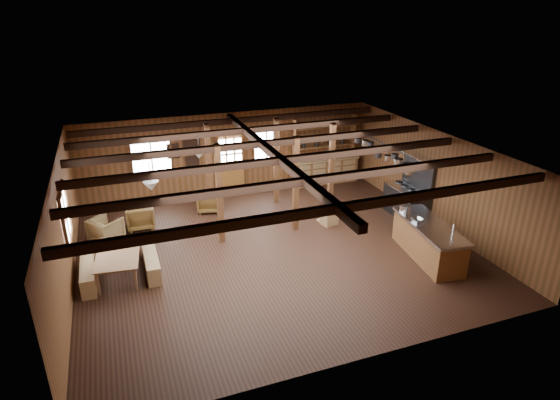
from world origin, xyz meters
The scene contains 22 objects.
room centered at (0.00, 0.00, 1.40)m, with size 10.04×9.04×2.84m.
ceiling_joists centered at (0.00, 0.18, 2.68)m, with size 9.80×8.82×0.18m.
timber_posts centered at (0.52, 2.08, 1.40)m, with size 3.95×2.35×2.80m.
back_door centered at (0.00, 4.45, 0.88)m, with size 1.02×0.08×2.15m.
window_back_left centered at (-2.60, 4.46, 1.60)m, with size 1.32×0.06×1.32m.
window_back_right centered at (1.30, 4.46, 1.60)m, with size 1.02×0.06×1.32m.
window_left centered at (-4.96, 0.50, 1.60)m, with size 0.14×1.24×1.32m.
notice_boards centered at (-1.50, 4.46, 1.64)m, with size 1.08×0.03×0.90m.
back_counter centered at (3.40, 4.20, 0.60)m, with size 2.55×0.60×2.45m.
pendant_lamps centered at (-2.25, 1.00, 2.25)m, with size 1.86×2.36×0.66m.
pot_rack centered at (3.33, 0.29, 2.27)m, with size 0.35×3.00×0.46m.
kitchen_island centered at (3.60, -1.72, 0.48)m, with size 1.20×2.59×1.20m.
step_stool centered at (2.07, 0.92, 0.22)m, with size 0.50×0.35×0.44m, color olive.
commercial_range centered at (4.65, 0.72, 0.63)m, with size 0.80×1.56×1.93m.
dining_table centered at (-3.90, 0.12, 0.31)m, with size 1.77×0.99×0.62m, color brown.
bench_wall centered at (-4.65, 0.12, 0.24)m, with size 0.32×1.72×0.47m, color olive.
bench_aisle centered at (-3.20, 0.12, 0.23)m, with size 0.32×1.70×0.47m, color olive.
armchair_a centered at (-3.23, 2.67, 0.36)m, with size 0.77×0.79×0.72m, color brown.
armchair_b centered at (-1.09, 3.16, 0.33)m, with size 0.71×0.73×0.66m, color brown.
armchair_c centered at (-4.20, 2.13, 0.34)m, with size 0.73×0.76×0.69m, color brown.
counter_pot centered at (3.47, -0.77, 1.03)m, with size 0.29×0.29×0.18m, color silver.
bowl centered at (3.41, -1.42, 0.98)m, with size 0.29×0.29×0.07m, color silver.
Camera 1 is at (-3.68, -10.42, 6.12)m, focal length 30.00 mm.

